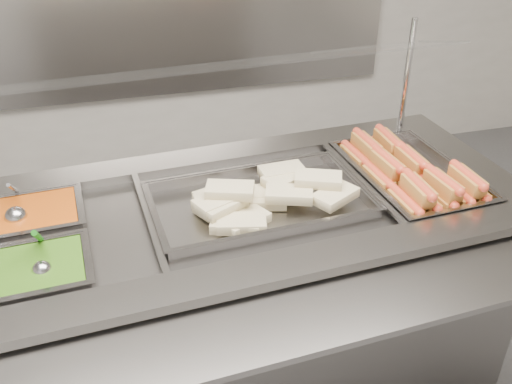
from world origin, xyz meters
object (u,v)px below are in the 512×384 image
object	(u,v)px
pan_hotdogs	(408,180)
pan_wraps	(259,204)
serving_spoon	(41,264)
steam_counter	(243,306)
sneeze_guard	(219,70)
ladle	(16,215)

from	to	relation	value
pan_hotdogs	pan_wraps	size ratio (longest dim) A/B	0.81
serving_spoon	steam_counter	bearing A→B (deg)	17.11
sneeze_guard	pan_wraps	size ratio (longest dim) A/B	2.37
pan_hotdogs	sneeze_guard	bearing A→B (deg)	164.14
steam_counter	pan_hotdogs	bearing A→B (deg)	3.42
sneeze_guard	pan_wraps	distance (m)	0.47
sneeze_guard	ladle	bearing A→B (deg)	-169.26
pan_wraps	ladle	bearing A→B (deg)	173.47
steam_counter	serving_spoon	xyz separation A→B (m)	(-0.64, -0.20, 0.48)
pan_wraps	ladle	xyz separation A→B (m)	(-0.79, 0.09, 0.04)
steam_counter	sneeze_guard	world-z (taller)	sneeze_guard
serving_spoon	pan_hotdogs	bearing A→B (deg)	10.31
serving_spoon	sneeze_guard	bearing A→B (deg)	34.35
ladle	pan_hotdogs	bearing A→B (deg)	-2.28
pan_hotdogs	ladle	size ratio (longest dim) A/B	2.96
pan_hotdogs	serving_spoon	bearing A→B (deg)	-169.69
sneeze_guard	pan_hotdogs	xyz separation A→B (m)	(0.67, -0.19, -0.43)
pan_wraps	steam_counter	bearing A→B (deg)	-176.58
sneeze_guard	pan_hotdogs	bearing A→B (deg)	-15.86
pan_wraps	serving_spoon	distance (m)	0.73
steam_counter	sneeze_guard	bearing A→B (deg)	93.42
ladle	pan_wraps	bearing A→B (deg)	-6.53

